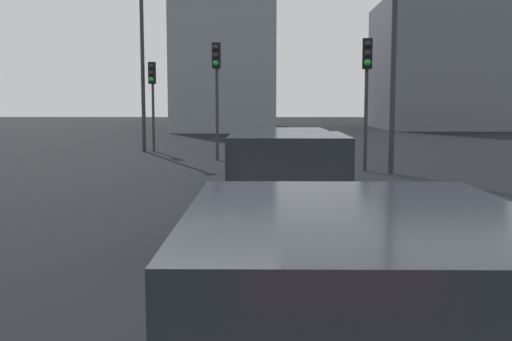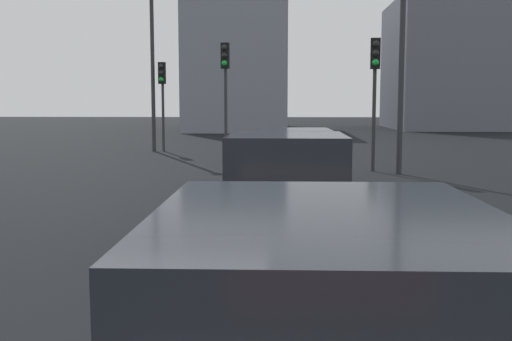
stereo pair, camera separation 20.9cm
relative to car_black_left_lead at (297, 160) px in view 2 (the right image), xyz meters
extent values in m
cube|color=black|center=(0.05, 0.00, -0.14)|extent=(4.28, 1.90, 0.61)
cube|color=#1E232B|center=(-0.16, -0.01, 0.46)|extent=(1.95, 1.61, 0.57)
cylinder|color=black|center=(1.39, -0.84, -0.39)|extent=(0.65, 0.24, 0.64)
cylinder|color=black|center=(1.34, 0.92, -0.39)|extent=(0.65, 0.24, 0.64)
cylinder|color=black|center=(-1.23, -0.92, -0.39)|extent=(0.65, 0.24, 0.64)
cylinder|color=black|center=(-1.28, 0.84, -0.39)|extent=(0.65, 0.24, 0.64)
cube|color=red|center=(-2.05, -0.70, -0.03)|extent=(0.04, 0.20, 0.11)
cube|color=red|center=(-2.09, 0.57, -0.03)|extent=(0.04, 0.20, 0.11)
cube|color=#510F16|center=(-5.98, 0.27, -0.09)|extent=(4.12, 1.80, 0.72)
cube|color=#1E232B|center=(-6.19, 0.27, 0.60)|extent=(1.85, 1.59, 0.67)
cylinder|color=black|center=(-4.70, -0.64, -0.39)|extent=(0.64, 0.22, 0.64)
cylinder|color=black|center=(-4.70, 1.17, -0.39)|extent=(0.64, 0.22, 0.64)
cylinder|color=black|center=(-7.26, -0.63, -0.39)|extent=(0.64, 0.22, 0.64)
cylinder|color=black|center=(-7.26, 1.17, -0.39)|extent=(0.64, 0.22, 0.64)
cube|color=maroon|center=(-8.05, -0.38, 0.04)|extent=(0.03, 0.20, 0.11)
cube|color=maroon|center=(-8.05, 0.92, 0.04)|extent=(0.03, 0.20, 0.11)
cube|color=#1E232B|center=(-11.77, 0.10, 0.57)|extent=(2.00, 1.59, 0.65)
cylinder|color=black|center=(-10.19, 1.01, -0.39)|extent=(0.64, 0.23, 0.64)
cylinder|color=#2D2D30|center=(10.98, 5.41, 0.71)|extent=(0.11, 0.11, 2.83)
cube|color=black|center=(10.92, 5.42, 2.58)|extent=(0.24, 0.30, 0.90)
sphere|color=black|center=(10.81, 5.44, 2.85)|extent=(0.20, 0.20, 0.20)
sphere|color=black|center=(10.81, 5.44, 2.58)|extent=(0.20, 0.20, 0.20)
sphere|color=green|center=(10.81, 5.44, 2.31)|extent=(0.20, 0.20, 0.20)
cylinder|color=#2D2D30|center=(3.91, -2.38, 0.82)|extent=(0.11, 0.11, 3.06)
cube|color=black|center=(3.85, -2.38, 2.80)|extent=(0.22, 0.29, 0.90)
sphere|color=black|center=(3.74, -2.37, 3.07)|extent=(0.20, 0.20, 0.20)
sphere|color=black|center=(3.74, -2.37, 2.80)|extent=(0.20, 0.20, 0.20)
sphere|color=green|center=(3.74, -2.37, 2.53)|extent=(0.20, 0.20, 0.20)
cylinder|color=#2D2D30|center=(7.22, 2.40, 0.92)|extent=(0.11, 0.11, 3.26)
cube|color=black|center=(7.16, 2.41, 3.00)|extent=(0.24, 0.30, 0.90)
sphere|color=black|center=(7.05, 2.42, 3.27)|extent=(0.20, 0.20, 0.20)
sphere|color=black|center=(7.05, 2.42, 3.00)|extent=(0.20, 0.20, 0.20)
sphere|color=green|center=(7.05, 2.42, 2.73)|extent=(0.20, 0.20, 0.20)
cylinder|color=#2D2D30|center=(10.95, 5.82, 3.07)|extent=(0.16, 0.16, 7.56)
cylinder|color=#2D2D30|center=(3.21, -3.03, 2.96)|extent=(0.16, 0.16, 7.34)
cube|color=slate|center=(34.28, -12.32, 4.23)|extent=(11.32, 8.41, 9.86)
cube|color=gray|center=(32.15, 3.68, 3.67)|extent=(13.13, 7.15, 8.75)
camera|label=1|loc=(-14.51, 0.51, 1.38)|focal=42.64mm
camera|label=2|loc=(-14.50, 0.30, 1.38)|focal=42.64mm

